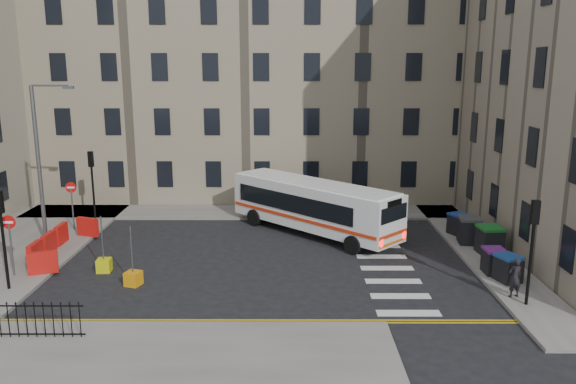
{
  "coord_description": "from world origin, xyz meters",
  "views": [
    {
      "loc": [
        -0.48,
        -25.55,
        9.08
      ],
      "look_at": [
        -0.55,
        1.41,
        3.0
      ],
      "focal_mm": 35.0,
      "sensor_mm": 36.0,
      "label": 1
    }
  ],
  "objects_px": {
    "bollard_yellow": "(133,278)",
    "bollard_chevron": "(104,265)",
    "wheelie_bin_d": "(469,230)",
    "streetlamp": "(39,163)",
    "wheelie_bin_b": "(494,261)",
    "wheelie_bin_c": "(490,240)",
    "bus": "(313,205)",
    "wheelie_bin_a": "(508,268)",
    "pedestrian": "(515,278)",
    "wheelie_bin_e": "(459,224)"
  },
  "relations": [
    {
      "from": "bus",
      "to": "wheelie_bin_b",
      "type": "distance_m",
      "value": 10.04
    },
    {
      "from": "streetlamp",
      "to": "bollard_chevron",
      "type": "xyz_separation_m",
      "value": [
        4.17,
        -3.67,
        -4.04
      ]
    },
    {
      "from": "wheelie_bin_d",
      "to": "wheelie_bin_e",
      "type": "distance_m",
      "value": 1.55
    },
    {
      "from": "pedestrian",
      "to": "wheelie_bin_d",
      "type": "bearing_deg",
      "value": -108.81
    },
    {
      "from": "bus",
      "to": "wheelie_bin_c",
      "type": "relative_size",
      "value": 6.71
    },
    {
      "from": "wheelie_bin_d",
      "to": "pedestrian",
      "type": "bearing_deg",
      "value": -85.9
    },
    {
      "from": "wheelie_bin_b",
      "to": "pedestrian",
      "type": "distance_m",
      "value": 2.63
    },
    {
      "from": "wheelie_bin_a",
      "to": "bollard_chevron",
      "type": "bearing_deg",
      "value": 155.39
    },
    {
      "from": "wheelie_bin_e",
      "to": "wheelie_bin_c",
      "type": "bearing_deg",
      "value": -105.3
    },
    {
      "from": "pedestrian",
      "to": "wheelie_bin_e",
      "type": "bearing_deg",
      "value": -107.79
    },
    {
      "from": "streetlamp",
      "to": "wheelie_bin_d",
      "type": "height_order",
      "value": "streetlamp"
    },
    {
      "from": "wheelie_bin_c",
      "to": "wheelie_bin_d",
      "type": "bearing_deg",
      "value": 100.56
    },
    {
      "from": "bus",
      "to": "wheelie_bin_c",
      "type": "xyz_separation_m",
      "value": [
        8.42,
        -3.75,
        -0.82
      ]
    },
    {
      "from": "wheelie_bin_b",
      "to": "wheelie_bin_d",
      "type": "relative_size",
      "value": 0.82
    },
    {
      "from": "bus",
      "to": "wheelie_bin_e",
      "type": "relative_size",
      "value": 7.01
    },
    {
      "from": "bus",
      "to": "pedestrian",
      "type": "distance_m",
      "value": 11.78
    },
    {
      "from": "bus",
      "to": "wheelie_bin_d",
      "type": "height_order",
      "value": "bus"
    },
    {
      "from": "wheelie_bin_c",
      "to": "bus",
      "type": "bearing_deg",
      "value": 150.98
    },
    {
      "from": "wheelie_bin_a",
      "to": "wheelie_bin_c",
      "type": "relative_size",
      "value": 0.93
    },
    {
      "from": "wheelie_bin_b",
      "to": "bollard_yellow",
      "type": "height_order",
      "value": "wheelie_bin_b"
    },
    {
      "from": "wheelie_bin_a",
      "to": "wheelie_bin_e",
      "type": "height_order",
      "value": "wheelie_bin_e"
    },
    {
      "from": "wheelie_bin_b",
      "to": "wheelie_bin_a",
      "type": "bearing_deg",
      "value": -74.82
    },
    {
      "from": "streetlamp",
      "to": "pedestrian",
      "type": "height_order",
      "value": "streetlamp"
    },
    {
      "from": "bus",
      "to": "pedestrian",
      "type": "height_order",
      "value": "bus"
    },
    {
      "from": "bus",
      "to": "bollard_chevron",
      "type": "relative_size",
      "value": 15.22
    },
    {
      "from": "wheelie_bin_c",
      "to": "bollard_yellow",
      "type": "height_order",
      "value": "wheelie_bin_c"
    },
    {
      "from": "streetlamp",
      "to": "wheelie_bin_d",
      "type": "bearing_deg",
      "value": 0.42
    },
    {
      "from": "wheelie_bin_a",
      "to": "bollard_yellow",
      "type": "xyz_separation_m",
      "value": [
        -15.85,
        -0.16,
        -0.42
      ]
    },
    {
      "from": "wheelie_bin_c",
      "to": "bollard_yellow",
      "type": "relative_size",
      "value": 2.27
    },
    {
      "from": "wheelie_bin_c",
      "to": "pedestrian",
      "type": "height_order",
      "value": "pedestrian"
    },
    {
      "from": "wheelie_bin_d",
      "to": "pedestrian",
      "type": "height_order",
      "value": "pedestrian"
    },
    {
      "from": "streetlamp",
      "to": "bus",
      "type": "xyz_separation_m",
      "value": [
        13.81,
        2.22,
        -2.69
      ]
    },
    {
      "from": "wheelie_bin_b",
      "to": "pedestrian",
      "type": "relative_size",
      "value": 0.7
    },
    {
      "from": "wheelie_bin_d",
      "to": "streetlamp",
      "type": "bearing_deg",
      "value": -172.37
    },
    {
      "from": "wheelie_bin_a",
      "to": "bollard_chevron",
      "type": "xyz_separation_m",
      "value": [
        -17.6,
        1.43,
        -0.42
      ]
    },
    {
      "from": "bollard_chevron",
      "to": "streetlamp",
      "type": "bearing_deg",
      "value": 138.64
    },
    {
      "from": "streetlamp",
      "to": "bollard_yellow",
      "type": "xyz_separation_m",
      "value": [
        5.92,
        -5.26,
        -4.04
      ]
    },
    {
      "from": "streetlamp",
      "to": "wheelie_bin_b",
      "type": "relative_size",
      "value": 7.28
    },
    {
      "from": "bus",
      "to": "wheelie_bin_c",
      "type": "distance_m",
      "value": 9.25
    },
    {
      "from": "wheelie_bin_b",
      "to": "bollard_yellow",
      "type": "bearing_deg",
      "value": -176.85
    },
    {
      "from": "wheelie_bin_b",
      "to": "bus",
      "type": "bearing_deg",
      "value": 139.45
    },
    {
      "from": "bus",
      "to": "wheelie_bin_b",
      "type": "bearing_deg",
      "value": -85.06
    },
    {
      "from": "bus",
      "to": "wheelie_bin_a",
      "type": "distance_m",
      "value": 10.85
    },
    {
      "from": "wheelie_bin_d",
      "to": "wheelie_bin_e",
      "type": "height_order",
      "value": "wheelie_bin_d"
    },
    {
      "from": "streetlamp",
      "to": "wheelie_bin_c",
      "type": "distance_m",
      "value": 22.56
    },
    {
      "from": "pedestrian",
      "to": "bollard_yellow",
      "type": "distance_m",
      "value": 15.55
    },
    {
      "from": "bollard_yellow",
      "to": "bollard_chevron",
      "type": "distance_m",
      "value": 2.37
    },
    {
      "from": "bollard_yellow",
      "to": "streetlamp",
      "type": "bearing_deg",
      "value": 138.35
    },
    {
      "from": "pedestrian",
      "to": "bollard_yellow",
      "type": "bearing_deg",
      "value": -21.31
    },
    {
      "from": "wheelie_bin_a",
      "to": "wheelie_bin_c",
      "type": "xyz_separation_m",
      "value": [
        0.46,
        3.57,
        0.12
      ]
    }
  ]
}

